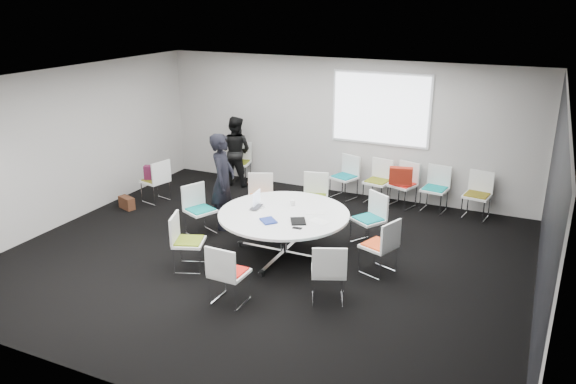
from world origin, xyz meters
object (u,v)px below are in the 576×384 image
at_px(chair_ring_b, 368,229).
at_px(chair_person_back, 240,170).
at_px(chair_spare_left, 156,189).
at_px(person_back, 235,151).
at_px(chair_back_d, 434,198).
at_px(chair_ring_h, 328,283).
at_px(chair_back_b, 377,190).
at_px(chair_back_e, 476,204).
at_px(maroon_bag, 154,172).
at_px(brown_bag, 127,203).
at_px(chair_back_a, 344,185).
at_px(laptop, 259,208).
at_px(conference_table, 284,225).
at_px(chair_ring_g, 229,285).
at_px(person_main, 223,181).
at_px(chair_ring_f, 189,252).
at_px(chair_back_c, 402,193).
at_px(chair_ring_e, 201,219).
at_px(chair_ring_a, 379,256).
at_px(chair_ring_c, 314,206).
at_px(chair_ring_d, 260,207).

relative_size(chair_ring_b, chair_person_back, 1.00).
bearing_deg(chair_spare_left, person_back, -15.19).
bearing_deg(chair_ring_b, chair_back_d, -76.40).
distance_m(chair_ring_h, chair_back_b, 4.06).
xyz_separation_m(chair_ring_h, chair_back_d, (0.65, 4.05, 0.00)).
height_order(chair_back_e, maroon_bag, chair_back_e).
bearing_deg(chair_ring_h, brown_bag, 138.33).
relative_size(chair_back_a, chair_back_e, 1.00).
relative_size(chair_back_b, laptop, 2.89).
distance_m(conference_table, chair_ring_g, 1.69).
distance_m(chair_ring_b, person_main, 2.68).
bearing_deg(maroon_bag, chair_ring_b, -2.53).
bearing_deg(laptop, person_main, 56.05).
xyz_separation_m(conference_table, maroon_bag, (-3.41, 1.16, 0.10)).
bearing_deg(chair_ring_b, chair_back_e, -94.09).
bearing_deg(chair_ring_f, chair_back_c, 129.82).
bearing_deg(laptop, person_back, 32.52).
bearing_deg(chair_ring_h, chair_back_a, 83.44).
bearing_deg(chair_ring_e, person_back, -139.19).
distance_m(conference_table, laptop, 0.50).
xyz_separation_m(person_back, laptop, (2.05, -2.82, -0.02)).
bearing_deg(laptop, chair_person_back, 31.03).
height_order(chair_back_d, person_main, person_main).
xyz_separation_m(conference_table, chair_ring_e, (-1.68, 0.15, -0.25)).
bearing_deg(chair_ring_a, chair_back_b, 37.45).
relative_size(conference_table, chair_ring_c, 2.36).
bearing_deg(chair_back_a, chair_ring_c, 106.17).
distance_m(chair_ring_f, maroon_bag, 3.21).
xyz_separation_m(chair_ring_e, person_main, (0.20, 0.46, 0.59)).
xyz_separation_m(chair_person_back, brown_bag, (-1.19, -2.40, -0.16)).
bearing_deg(chair_back_d, chair_ring_f, 62.51).
distance_m(chair_ring_h, chair_spare_left, 5.07).
bearing_deg(chair_ring_a, chair_back_d, 15.95).
bearing_deg(person_main, chair_ring_h, -137.43).
xyz_separation_m(chair_back_d, person_back, (-4.31, -0.17, 0.49)).
relative_size(chair_ring_d, chair_back_a, 1.00).
height_order(chair_ring_e, chair_ring_g, same).
height_order(chair_ring_b, chair_ring_d, same).
xyz_separation_m(conference_table, chair_ring_a, (1.56, 0.03, -0.25)).
height_order(chair_ring_c, maroon_bag, chair_ring_c).
relative_size(chair_spare_left, maroon_bag, 2.20).
bearing_deg(chair_ring_b, chair_spare_left, 30.13).
relative_size(chair_back_b, chair_spare_left, 1.00).
xyz_separation_m(conference_table, brown_bag, (-3.69, 0.59, -0.40)).
distance_m(chair_ring_b, chair_back_d, 2.15).
height_order(chair_ring_d, chair_ring_e, same).
bearing_deg(chair_back_c, chair_back_b, 21.55).
relative_size(conference_table, person_back, 1.36).
relative_size(chair_ring_b, chair_back_c, 1.00).
bearing_deg(person_back, chair_ring_b, 152.70).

